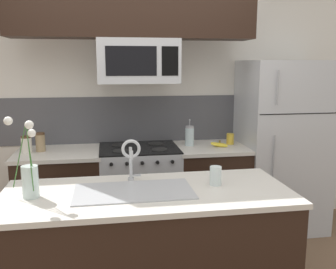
{
  "coord_description": "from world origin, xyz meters",
  "views": [
    {
      "loc": [
        -0.31,
        -2.65,
        1.71
      ],
      "look_at": [
        0.18,
        0.27,
        1.16
      ],
      "focal_mm": 40.0,
      "sensor_mm": 36.0,
      "label": 1
    }
  ],
  "objects_px": {
    "refrigerator": "(281,146)",
    "sink_faucet": "(131,154)",
    "coffee_tin": "(230,139)",
    "banana_bunch": "(220,145)",
    "microwave": "(138,61)",
    "stove_range": "(140,192)",
    "french_press": "(190,136)",
    "storage_jar_medium": "(40,142)",
    "drinking_glass": "(216,176)",
    "flower_vase": "(29,176)",
    "storage_jar_tall": "(26,144)"
  },
  "relations": [
    {
      "from": "refrigerator",
      "to": "sink_faucet",
      "type": "height_order",
      "value": "refrigerator"
    },
    {
      "from": "coffee_tin",
      "to": "banana_bunch",
      "type": "bearing_deg",
      "value": -142.93
    },
    {
      "from": "microwave",
      "to": "banana_bunch",
      "type": "distance_m",
      "value": 1.14
    },
    {
      "from": "stove_range",
      "to": "refrigerator",
      "type": "relative_size",
      "value": 0.53
    },
    {
      "from": "refrigerator",
      "to": "french_press",
      "type": "distance_m",
      "value": 0.98
    },
    {
      "from": "refrigerator",
      "to": "storage_jar_medium",
      "type": "height_order",
      "value": "refrigerator"
    },
    {
      "from": "banana_bunch",
      "to": "coffee_tin",
      "type": "height_order",
      "value": "coffee_tin"
    },
    {
      "from": "banana_bunch",
      "to": "drinking_glass",
      "type": "relative_size",
      "value": 1.49
    },
    {
      "from": "refrigerator",
      "to": "coffee_tin",
      "type": "distance_m",
      "value": 0.55
    },
    {
      "from": "storage_jar_medium",
      "to": "french_press",
      "type": "bearing_deg",
      "value": 0.81
    },
    {
      "from": "stove_range",
      "to": "coffee_tin",
      "type": "xyz_separation_m",
      "value": [
        0.94,
        0.05,
        0.5
      ]
    },
    {
      "from": "sink_faucet",
      "to": "microwave",
      "type": "bearing_deg",
      "value": 81.94
    },
    {
      "from": "french_press",
      "to": "stove_range",
      "type": "bearing_deg",
      "value": -173.37
    },
    {
      "from": "storage_jar_medium",
      "to": "flower_vase",
      "type": "height_order",
      "value": "flower_vase"
    },
    {
      "from": "coffee_tin",
      "to": "stove_range",
      "type": "bearing_deg",
      "value": -176.96
    },
    {
      "from": "storage_jar_tall",
      "to": "coffee_tin",
      "type": "relative_size",
      "value": 1.43
    },
    {
      "from": "flower_vase",
      "to": "sink_faucet",
      "type": "bearing_deg",
      "value": 18.08
    },
    {
      "from": "storage_jar_medium",
      "to": "flower_vase",
      "type": "relative_size",
      "value": 0.35
    },
    {
      "from": "banana_bunch",
      "to": "coffee_tin",
      "type": "xyz_separation_m",
      "value": [
        0.15,
        0.11,
        0.03
      ]
    },
    {
      "from": "banana_bunch",
      "to": "drinking_glass",
      "type": "height_order",
      "value": "drinking_glass"
    },
    {
      "from": "refrigerator",
      "to": "storage_jar_tall",
      "type": "height_order",
      "value": "refrigerator"
    },
    {
      "from": "coffee_tin",
      "to": "flower_vase",
      "type": "relative_size",
      "value": 0.22
    },
    {
      "from": "microwave",
      "to": "refrigerator",
      "type": "xyz_separation_m",
      "value": [
        1.49,
        0.04,
        -0.87
      ]
    },
    {
      "from": "microwave",
      "to": "storage_jar_medium",
      "type": "xyz_separation_m",
      "value": [
        -0.92,
        0.06,
        -0.75
      ]
    },
    {
      "from": "sink_faucet",
      "to": "banana_bunch",
      "type": "bearing_deg",
      "value": 46.35
    },
    {
      "from": "microwave",
      "to": "coffee_tin",
      "type": "height_order",
      "value": "microwave"
    },
    {
      "from": "storage_jar_tall",
      "to": "microwave",
      "type": "bearing_deg",
      "value": -1.01
    },
    {
      "from": "stove_range",
      "to": "banana_bunch",
      "type": "bearing_deg",
      "value": -4.31
    },
    {
      "from": "drinking_glass",
      "to": "storage_jar_medium",
      "type": "bearing_deg",
      "value": 137.13
    },
    {
      "from": "banana_bunch",
      "to": "coffee_tin",
      "type": "distance_m",
      "value": 0.19
    },
    {
      "from": "refrigerator",
      "to": "banana_bunch",
      "type": "relative_size",
      "value": 9.2
    },
    {
      "from": "refrigerator",
      "to": "banana_bunch",
      "type": "bearing_deg",
      "value": -173.39
    },
    {
      "from": "storage_jar_medium",
      "to": "coffee_tin",
      "type": "xyz_separation_m",
      "value": [
        1.86,
        0.01,
        -0.03
      ]
    },
    {
      "from": "stove_range",
      "to": "flower_vase",
      "type": "bearing_deg",
      "value": -121.84
    },
    {
      "from": "storage_jar_tall",
      "to": "flower_vase",
      "type": "height_order",
      "value": "flower_vase"
    },
    {
      "from": "stove_range",
      "to": "coffee_tin",
      "type": "bearing_deg",
      "value": 3.04
    },
    {
      "from": "coffee_tin",
      "to": "flower_vase",
      "type": "distance_m",
      "value": 2.16
    },
    {
      "from": "storage_jar_tall",
      "to": "french_press",
      "type": "xyz_separation_m",
      "value": [
        1.56,
        0.06,
        0.02
      ]
    },
    {
      "from": "banana_bunch",
      "to": "storage_jar_tall",
      "type": "bearing_deg",
      "value": 178.21
    },
    {
      "from": "stove_range",
      "to": "banana_bunch",
      "type": "height_order",
      "value": "banana_bunch"
    },
    {
      "from": "french_press",
      "to": "flower_vase",
      "type": "distance_m",
      "value": 1.84
    },
    {
      "from": "refrigerator",
      "to": "microwave",
      "type": "bearing_deg",
      "value": -178.42
    },
    {
      "from": "banana_bunch",
      "to": "flower_vase",
      "type": "height_order",
      "value": "flower_vase"
    },
    {
      "from": "microwave",
      "to": "banana_bunch",
      "type": "xyz_separation_m",
      "value": [
        0.8,
        -0.04,
        -0.81
      ]
    },
    {
      "from": "stove_range",
      "to": "refrigerator",
      "type": "height_order",
      "value": "refrigerator"
    },
    {
      "from": "sink_faucet",
      "to": "refrigerator",
      "type": "bearing_deg",
      "value": 33.17
    },
    {
      "from": "refrigerator",
      "to": "storage_jar_tall",
      "type": "relative_size",
      "value": 11.15
    },
    {
      "from": "storage_jar_tall",
      "to": "storage_jar_medium",
      "type": "relative_size",
      "value": 0.89
    },
    {
      "from": "refrigerator",
      "to": "flower_vase",
      "type": "bearing_deg",
      "value": -150.66
    },
    {
      "from": "coffee_tin",
      "to": "sink_faucet",
      "type": "xyz_separation_m",
      "value": [
        -1.09,
        -1.1,
        0.14
      ]
    }
  ]
}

